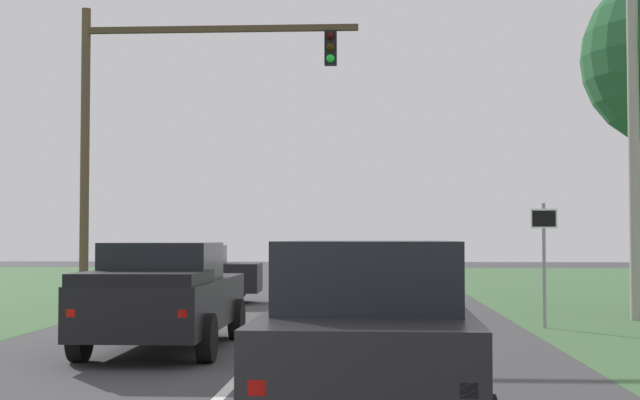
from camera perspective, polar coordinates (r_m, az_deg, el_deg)
The scene contains 7 objects.
ground_plane at distance 16.40m, azimuth -3.60°, elevation -9.43°, with size 120.00×120.00×0.00m, color #424244.
red_suv_near at distance 9.28m, azimuth 3.10°, elevation -8.46°, with size 2.25×4.55×1.99m.
pickup_truck_lead at distance 16.78m, azimuth -9.65°, elevation -5.86°, with size 2.36×5.54×1.93m.
traffic_light at distance 24.88m, azimuth -10.31°, elevation 5.39°, with size 7.42×0.40×8.17m.
keep_moving_sign at distance 21.17m, azimuth 13.75°, elevation -2.94°, with size 0.60×0.09×2.80m.
crossing_suv_far at distance 28.77m, azimuth -8.37°, elevation -4.48°, with size 4.58×2.24×1.78m.
utility_pole_right at distance 23.83m, azimuth 18.94°, elevation 2.69°, with size 0.28×0.28×8.12m, color #9E998E.
Camera 1 is at (1.92, -6.03, 2.03)m, focal length 51.50 mm.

